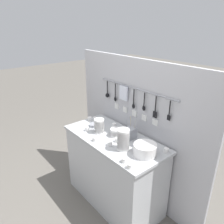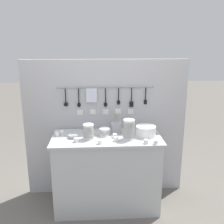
# 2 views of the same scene
# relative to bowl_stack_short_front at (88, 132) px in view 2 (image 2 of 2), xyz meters

# --- Properties ---
(ground_plane) EXTENTS (20.00, 20.00, 0.00)m
(ground_plane) POSITION_rel_bowl_stack_short_front_xyz_m (0.21, 0.06, -1.01)
(ground_plane) COLOR #666059
(counter) EXTENTS (1.30, 0.61, 0.93)m
(counter) POSITION_rel_bowl_stack_short_front_xyz_m (0.21, 0.06, -0.55)
(counter) COLOR #B7BABC
(counter) RESTS_ON ground
(back_wall) EXTENTS (2.10, 0.09, 1.81)m
(back_wall) POSITION_rel_bowl_stack_short_front_xyz_m (0.21, 0.40, -0.11)
(back_wall) COLOR #B2B2B7
(back_wall) RESTS_ON ground
(bowl_stack_short_front) EXTENTS (0.12, 0.12, 0.18)m
(bowl_stack_short_front) POSITION_rel_bowl_stack_short_front_xyz_m (0.00, 0.00, 0.00)
(bowl_stack_short_front) COLOR white
(bowl_stack_short_front) RESTS_ON counter
(bowl_stack_tall_left) EXTENTS (0.12, 0.12, 0.09)m
(bowl_stack_tall_left) POSITION_rel_bowl_stack_short_front_xyz_m (0.19, 0.10, -0.04)
(bowl_stack_tall_left) COLOR white
(bowl_stack_tall_left) RESTS_ON counter
(bowl_stack_back_corner) EXTENTS (0.13, 0.13, 0.23)m
(bowl_stack_back_corner) POSITION_rel_bowl_stack_short_front_xyz_m (0.46, -0.03, 0.03)
(bowl_stack_back_corner) COLOR white
(bowl_stack_back_corner) RESTS_ON counter
(plate_stack) EXTENTS (0.24, 0.24, 0.12)m
(plate_stack) POSITION_rel_bowl_stack_short_front_xyz_m (0.68, 0.07, -0.03)
(plate_stack) COLOR white
(plate_stack) RESTS_ON counter
(steel_mixing_bowl) EXTENTS (0.11, 0.11, 0.04)m
(steel_mixing_bowl) POSITION_rel_bowl_stack_short_front_xyz_m (-0.18, 0.04, -0.07)
(steel_mixing_bowl) COLOR #93969E
(steel_mixing_bowl) RESTS_ON counter
(cutlery_caddy) EXTENTS (0.12, 0.12, 0.25)m
(cutlery_caddy) POSITION_rel_bowl_stack_short_front_xyz_m (0.33, 0.19, -0.02)
(cutlery_caddy) COLOR #93969E
(cutlery_caddy) RESTS_ON counter
(cup_back_left) EXTENTS (0.05, 0.05, 0.05)m
(cup_back_left) POSITION_rel_bowl_stack_short_front_xyz_m (0.31, 0.02, -0.07)
(cup_back_left) COLOR white
(cup_back_left) RESTS_ON counter
(cup_back_right) EXTENTS (0.05, 0.05, 0.05)m
(cup_back_right) POSITION_rel_bowl_stack_short_front_xyz_m (-0.37, 0.11, -0.07)
(cup_back_right) COLOR white
(cup_back_right) RESTS_ON counter
(cup_beside_plates) EXTENTS (0.05, 0.05, 0.05)m
(cup_beside_plates) POSITION_rel_bowl_stack_short_front_xyz_m (0.13, -0.16, -0.07)
(cup_beside_plates) COLOR white
(cup_beside_plates) RESTS_ON counter
(cup_centre) EXTENTS (0.05, 0.05, 0.05)m
(cup_centre) POSITION_rel_bowl_stack_short_front_xyz_m (-0.14, -0.09, -0.07)
(cup_centre) COLOR white
(cup_centre) RESTS_ON counter
(cup_edge_far) EXTENTS (0.05, 0.05, 0.05)m
(cup_edge_far) POSITION_rel_bowl_stack_short_front_xyz_m (-0.33, 0.17, -0.07)
(cup_edge_far) COLOR white
(cup_edge_far) RESTS_ON counter
(cup_edge_near) EXTENTS (0.05, 0.05, 0.05)m
(cup_edge_near) POSITION_rel_bowl_stack_short_front_xyz_m (0.64, -0.18, -0.07)
(cup_edge_near) COLOR white
(cup_edge_near) RESTS_ON counter
(cup_by_caddy) EXTENTS (0.05, 0.05, 0.05)m
(cup_by_caddy) POSITION_rel_bowl_stack_short_front_xyz_m (-0.01, 0.24, -0.07)
(cup_by_caddy) COLOR white
(cup_by_caddy) RESTS_ON counter
(cup_front_right) EXTENTS (0.05, 0.05, 0.05)m
(cup_front_right) POSITION_rel_bowl_stack_short_front_xyz_m (0.79, 0.27, -0.07)
(cup_front_right) COLOR white
(cup_front_right) RESTS_ON counter
(cup_mid_row) EXTENTS (0.05, 0.05, 0.05)m
(cup_mid_row) POSITION_rel_bowl_stack_short_front_xyz_m (0.31, -0.09, -0.07)
(cup_mid_row) COLOR white
(cup_mid_row) RESTS_ON counter
(cup_front_left) EXTENTS (0.05, 0.05, 0.05)m
(cup_front_left) POSITION_rel_bowl_stack_short_front_xyz_m (0.74, -0.20, -0.07)
(cup_front_left) COLOR white
(cup_front_left) RESTS_ON counter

